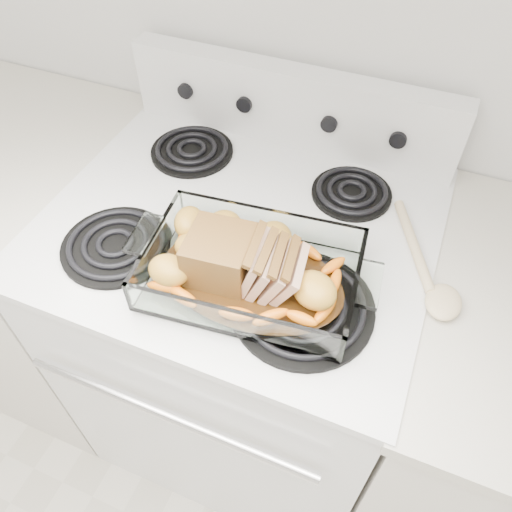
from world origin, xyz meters
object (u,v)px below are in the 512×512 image
at_px(pork_roast, 236,258).
at_px(counter_left, 46,270).
at_px(baking_dish, 252,275).
at_px(electric_range, 244,338).
at_px(counter_right, 497,432).

bearing_deg(pork_roast, counter_left, 170.32).
bearing_deg(baking_dish, electric_range, 115.04).
bearing_deg(counter_right, pork_roast, -166.75).
distance_m(counter_left, baking_dish, 0.91).
height_order(counter_left, baking_dish, baking_dish).
distance_m(baking_dish, pork_roast, 0.04).
xyz_separation_m(counter_left, baking_dish, (0.75, -0.14, 0.50)).
relative_size(counter_right, pork_roast, 4.52).
bearing_deg(baking_dish, counter_right, 7.88).
bearing_deg(pork_roast, baking_dish, 1.52).
bearing_deg(pork_roast, electric_range, 113.26).
distance_m(counter_right, baking_dish, 0.78).
bearing_deg(counter_left, pork_roast, -11.20).
height_order(counter_left, counter_right, same).
xyz_separation_m(counter_right, baking_dish, (-0.58, -0.14, 0.50)).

